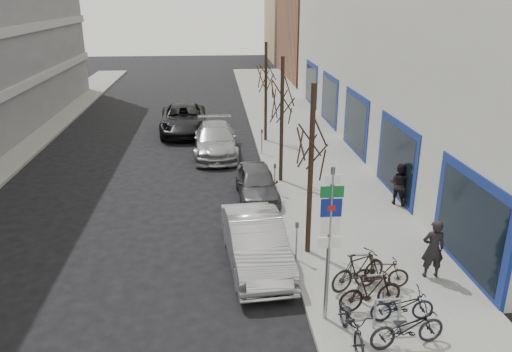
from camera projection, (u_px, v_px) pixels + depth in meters
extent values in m
plane|color=black|center=(230.00, 328.00, 12.46)|extent=(120.00, 120.00, 0.00)
cube|color=slate|center=(323.00, 180.00, 22.15)|extent=(5.00, 70.00, 0.15)
cube|color=brown|center=(345.00, 36.00, 49.58)|extent=(12.00, 14.00, 8.00)
cube|color=#937A5B|center=(320.00, 23.00, 63.49)|extent=(13.00, 12.00, 9.00)
cylinder|color=gray|center=(329.00, 249.00, 11.93)|extent=(0.10, 0.10, 4.20)
cube|color=white|center=(333.00, 179.00, 11.29)|extent=(0.35, 0.03, 0.22)
cube|color=#0C5926|center=(332.00, 192.00, 11.39)|extent=(0.55, 0.03, 0.28)
cube|color=navy|center=(331.00, 208.00, 11.53)|extent=(0.50, 0.03, 0.45)
cube|color=maroon|center=(331.00, 208.00, 11.52)|extent=(0.18, 0.02, 0.14)
cube|color=white|center=(330.00, 225.00, 11.68)|extent=(0.45, 0.03, 0.45)
cube|color=white|center=(329.00, 243.00, 11.83)|extent=(0.55, 0.03, 0.28)
cylinder|color=gray|center=(375.00, 314.00, 12.08)|extent=(0.06, 0.06, 0.80)
cylinder|color=gray|center=(399.00, 313.00, 12.13)|extent=(0.06, 0.06, 0.80)
cylinder|color=gray|center=(388.00, 300.00, 11.97)|extent=(0.60, 0.06, 0.06)
cylinder|color=gray|center=(362.00, 289.00, 13.11)|extent=(0.06, 0.06, 0.80)
cylinder|color=gray|center=(384.00, 288.00, 13.16)|extent=(0.06, 0.06, 0.80)
cylinder|color=gray|center=(374.00, 275.00, 13.00)|extent=(0.60, 0.06, 0.06)
cylinder|color=gray|center=(351.00, 268.00, 14.14)|extent=(0.06, 0.06, 0.80)
cylinder|color=gray|center=(371.00, 267.00, 14.19)|extent=(0.06, 0.06, 0.80)
cylinder|color=gray|center=(362.00, 255.00, 14.03)|extent=(0.60, 0.06, 0.06)
cylinder|color=black|center=(310.00, 174.00, 15.00)|extent=(0.16, 0.16, 5.50)
cylinder|color=black|center=(282.00, 123.00, 21.09)|extent=(0.16, 0.16, 5.50)
cylinder|color=black|center=(266.00, 94.00, 27.17)|extent=(0.16, 0.16, 5.50)
cylinder|color=gray|center=(296.00, 244.00, 15.20)|extent=(0.05, 0.05, 1.10)
cube|color=#3F3F44|center=(297.00, 225.00, 14.98)|extent=(0.10, 0.08, 0.18)
cylinder|color=gray|center=(275.00, 181.00, 20.35)|extent=(0.05, 0.05, 1.10)
cube|color=#3F3F44|center=(275.00, 166.00, 20.13)|extent=(0.10, 0.08, 0.18)
cylinder|color=gray|center=(262.00, 143.00, 25.50)|extent=(0.05, 0.05, 1.10)
cube|color=#3F3F44|center=(262.00, 131.00, 25.28)|extent=(0.10, 0.08, 0.18)
imported|color=black|center=(352.00, 320.00, 11.62)|extent=(0.62, 1.81, 1.09)
imported|color=black|center=(371.00, 291.00, 12.78)|extent=(1.86, 0.87, 1.08)
imported|color=black|center=(403.00, 303.00, 12.36)|extent=(1.63, 0.51, 0.99)
imported|color=black|center=(359.00, 270.00, 13.73)|extent=(1.92, 1.26, 1.12)
imported|color=black|center=(408.00, 325.00, 11.43)|extent=(1.93, 0.85, 1.14)
imported|color=black|center=(382.00, 273.00, 13.77)|extent=(1.56, 0.62, 0.92)
imported|color=#B5B5BA|center=(256.00, 243.00, 15.10)|extent=(2.04, 4.83, 1.55)
imported|color=#47484C|center=(257.00, 183.00, 20.15)|extent=(1.67, 3.99, 1.35)
imported|color=#9A9B9F|center=(216.00, 140.00, 25.79)|extent=(2.23, 5.37, 1.55)
imported|color=black|center=(184.00, 119.00, 29.94)|extent=(2.94, 5.95, 1.62)
imported|color=black|center=(433.00, 249.00, 14.17)|extent=(0.68, 0.47, 1.78)
imported|color=black|center=(399.00, 183.00, 19.22)|extent=(0.74, 0.73, 1.68)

